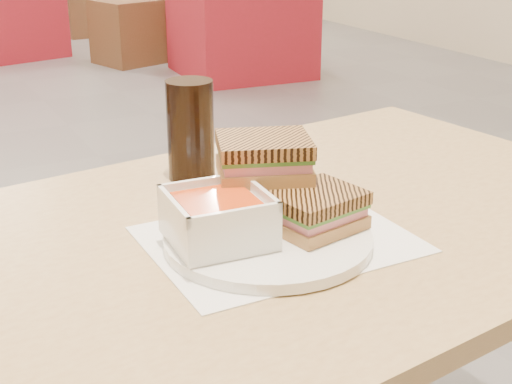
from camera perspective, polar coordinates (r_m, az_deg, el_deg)
name	(u,v)px	position (r m, az deg, el deg)	size (l,w,h in m)	color
main_table	(263,297)	(1.05, 0.56, -8.30)	(1.28, 0.85, 0.75)	tan
tray_liner	(278,239)	(0.95, 1.75, -3.75)	(0.33, 0.26, 0.00)	white
plate	(268,239)	(0.93, 0.94, -3.73)	(0.27, 0.27, 0.01)	white
soup_bowl	(218,220)	(0.90, -3.00, -2.20)	(0.13, 0.13, 0.06)	white
panini_lower	(316,210)	(0.94, 4.74, -1.41)	(0.13, 0.11, 0.05)	#AF7D46
panini_upper	(264,157)	(0.97, 0.63, 2.77)	(0.15, 0.14, 0.06)	#AF7D46
cola_glass	(191,130)	(1.15, -5.18, 4.86)	(0.07, 0.07, 0.16)	black
bg_table_1	(241,22)	(5.37, -1.19, 13.28)	(0.92, 0.92, 0.76)	maroon
bg_chair_1l	(127,32)	(5.86, -10.09, 12.31)	(0.54, 0.54, 0.49)	brown
bg_chair_1r	(256,33)	(5.87, -0.01, 12.41)	(0.41, 0.41, 0.44)	brown
bg_chair_2r	(85,11)	(7.27, -13.28, 13.71)	(0.42, 0.42, 0.46)	brown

